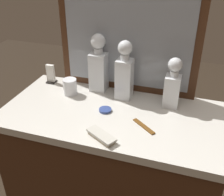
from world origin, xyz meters
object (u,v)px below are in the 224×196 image
crystal_decanter_front (124,76)px  crystal_decanter_far_right (172,87)px  crystal_decanter_far_left (99,68)px  tortoiseshell_comb (144,126)px  crystal_tumbler_front (70,87)px  silver_brush_far_left (101,136)px  napkin_holder (51,75)px  porcelain_dish (105,110)px

crystal_decanter_front → crystal_decanter_far_right: crystal_decanter_front is taller
crystal_decanter_far_left → crystal_decanter_front: bearing=-16.4°
crystal_decanter_front → tortoiseshell_comb: size_ratio=2.65×
crystal_tumbler_front → silver_brush_far_left: 0.43m
crystal_tumbler_front → tortoiseshell_comb: (0.45, -0.18, -0.04)m
silver_brush_far_left → napkin_holder: napkin_holder is taller
crystal_decanter_far_right → crystal_tumbler_front: (-0.53, -0.05, -0.06)m
tortoiseshell_comb → crystal_decanter_far_right: bearing=68.5°
crystal_tumbler_front → tortoiseshell_comb: crystal_tumbler_front is taller
crystal_decanter_far_left → porcelain_dish: size_ratio=5.16×
crystal_tumbler_front → porcelain_dish: 0.26m
crystal_decanter_far_left → tortoiseshell_comb: 0.44m
crystal_decanter_front → crystal_tumbler_front: size_ratio=3.57×
crystal_decanter_far_right → tortoiseshell_comb: (-0.09, -0.22, -0.10)m
crystal_decanter_far_right → napkin_holder: 0.71m
tortoiseshell_comb → porcelain_dish: bearing=161.3°
crystal_decanter_far_right → napkin_holder: (-0.70, 0.05, -0.06)m
crystal_decanter_far_right → silver_brush_far_left: bearing=-123.7°
crystal_decanter_front → tortoiseshell_comb: bearing=-55.5°
silver_brush_far_left → napkin_holder: 0.62m
crystal_decanter_far_right → porcelain_dish: (-0.30, -0.15, -0.10)m
crystal_tumbler_front → porcelain_dish: (0.24, -0.10, -0.03)m
crystal_decanter_front → crystal_tumbler_front: crystal_decanter_front is taller
crystal_decanter_front → crystal_decanter_far_left: 0.16m
crystal_tumbler_front → crystal_decanter_front: bearing=11.0°
crystal_decanter_far_left → napkin_holder: 0.31m
napkin_holder → crystal_decanter_far_left: bearing=1.4°
crystal_tumbler_front → tortoiseshell_comb: bearing=-21.5°
tortoiseshell_comb → crystal_decanter_front: bearing=124.5°
porcelain_dish → tortoiseshell_comb: size_ratio=0.52×
crystal_decanter_far_left → crystal_tumbler_front: crystal_decanter_far_left is taller
crystal_decanter_far_right → porcelain_dish: crystal_decanter_far_right is taller
tortoiseshell_comb → silver_brush_far_left: bearing=-137.9°
silver_brush_far_left → tortoiseshell_comb: bearing=42.1°
porcelain_dish → napkin_holder: napkin_holder is taller
crystal_decanter_far_left → tortoiseshell_comb: bearing=-41.2°
crystal_decanter_far_left → silver_brush_far_left: 0.46m
crystal_decanter_far_left → crystal_tumbler_front: bearing=-141.7°
crystal_decanter_front → silver_brush_far_left: bearing=-89.0°
crystal_decanter_far_right → crystal_decanter_far_left: crystal_decanter_far_left is taller
tortoiseshell_comb → crystal_tumbler_front: bearing=158.5°
crystal_decanter_far_left → porcelain_dish: bearing=-62.4°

